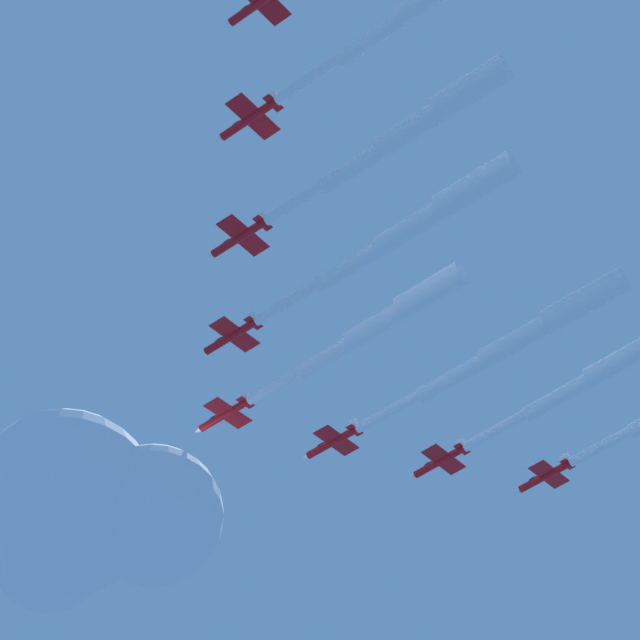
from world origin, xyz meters
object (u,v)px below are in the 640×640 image
object	(u,v)px
jet_lead	(376,325)
jet_port_inner	(411,226)
jet_starboard_inner	(518,339)
jet_port_mid	(409,130)
jet_starboard_mid	(623,358)

from	to	relation	value
jet_lead	jet_port_inner	distance (m)	18.40
jet_lead	jet_starboard_inner	world-z (taller)	jet_lead
jet_port_mid	jet_starboard_mid	distance (m)	47.39
jet_port_inner	jet_starboard_mid	world-z (taller)	jet_port_inner
jet_lead	jet_starboard_mid	bearing A→B (deg)	-173.80
jet_lead	jet_starboard_mid	distance (m)	34.73
jet_starboard_inner	jet_port_mid	size ratio (longest dim) A/B	1.14
jet_starboard_inner	jet_port_mid	xyz separation A→B (m)	(16.33, 32.79, -0.04)
jet_lead	jet_port_inner	bearing A→B (deg)	102.95
jet_port_mid	jet_starboard_inner	bearing A→B (deg)	-116.48
jet_port_inner	jet_port_mid	size ratio (longest dim) A/B	1.09
jet_port_inner	jet_starboard_mid	distance (m)	37.19
jet_port_mid	jet_starboard_mid	bearing A→B (deg)	-131.05
jet_starboard_inner	jet_port_mid	distance (m)	36.64
jet_starboard_inner	jet_starboard_mid	size ratio (longest dim) A/B	1.04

